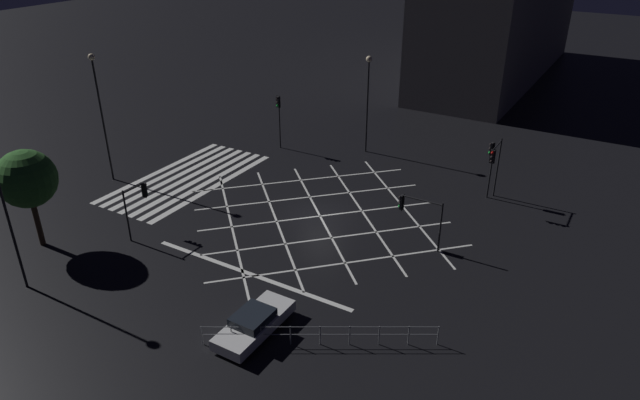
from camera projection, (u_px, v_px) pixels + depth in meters
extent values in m
plane|color=black|center=(320.00, 216.00, 37.42)|extent=(200.00, 200.00, 0.00)
cube|color=silver|center=(215.00, 186.00, 41.47)|extent=(13.01, 0.50, 0.01)
cube|color=silver|center=(205.00, 184.00, 41.88)|extent=(13.01, 0.50, 0.01)
cube|color=silver|center=(196.00, 181.00, 42.29)|extent=(13.01, 0.50, 0.01)
cube|color=silver|center=(187.00, 178.00, 42.70)|extent=(13.01, 0.50, 0.01)
cube|color=silver|center=(178.00, 176.00, 43.11)|extent=(13.01, 0.50, 0.01)
cube|color=silver|center=(169.00, 173.00, 43.52)|extent=(13.01, 0.50, 0.01)
cube|color=silver|center=(161.00, 171.00, 43.93)|extent=(13.01, 0.50, 0.01)
cube|color=silver|center=(232.00, 227.00, 36.14)|extent=(11.34, 11.34, 0.01)
cube|color=silver|center=(301.00, 180.00, 42.41)|extent=(11.34, 11.34, 0.01)
cube|color=silver|center=(277.00, 221.00, 36.78)|extent=(11.34, 11.34, 0.01)
cube|color=silver|center=(310.00, 197.00, 39.92)|extent=(11.34, 11.34, 0.01)
cube|color=silver|center=(320.00, 216.00, 37.42)|extent=(11.34, 11.34, 0.01)
cube|color=silver|center=(320.00, 216.00, 37.42)|extent=(11.34, 11.34, 0.01)
cube|color=silver|center=(362.00, 211.00, 38.06)|extent=(11.34, 11.34, 0.01)
cube|color=silver|center=(332.00, 238.00, 34.92)|extent=(11.34, 11.34, 0.01)
cube|color=silver|center=(402.00, 206.00, 38.69)|extent=(11.34, 11.34, 0.01)
cube|color=silver|center=(345.00, 263.00, 32.42)|extent=(11.34, 11.34, 0.01)
cube|color=silver|center=(249.00, 273.00, 31.49)|extent=(0.30, 13.01, 0.01)
cube|color=beige|center=(492.00, 33.00, 83.16)|extent=(1.40, 0.06, 1.80)
cube|color=beige|center=(485.00, 37.00, 80.43)|extent=(1.40, 0.06, 1.80)
cube|color=black|center=(478.00, 42.00, 77.71)|extent=(1.40, 0.06, 1.80)
cube|color=black|center=(470.00, 46.00, 74.98)|extent=(1.40, 0.06, 1.80)
cube|color=black|center=(461.00, 52.00, 72.25)|extent=(1.40, 0.06, 1.80)
cube|color=beige|center=(452.00, 57.00, 69.52)|extent=(1.40, 0.06, 1.80)
cube|color=beige|center=(442.00, 63.00, 66.80)|extent=(1.40, 0.06, 1.80)
cube|color=beige|center=(431.00, 69.00, 64.07)|extent=(1.40, 0.06, 1.80)
cube|color=black|center=(419.00, 76.00, 61.34)|extent=(1.40, 0.06, 1.80)
cube|color=black|center=(406.00, 84.00, 58.61)|extent=(1.40, 0.06, 1.80)
cube|color=black|center=(496.00, 8.00, 81.56)|extent=(1.40, 0.06, 1.80)
cube|color=beige|center=(489.00, 11.00, 78.84)|extent=(1.40, 0.06, 1.80)
cube|color=black|center=(481.00, 15.00, 76.11)|extent=(1.40, 0.06, 1.80)
cube|color=beige|center=(473.00, 19.00, 73.38)|extent=(1.40, 0.06, 1.80)
cube|color=black|center=(464.00, 23.00, 70.65)|extent=(1.40, 0.06, 1.80)
cube|color=black|center=(455.00, 27.00, 67.93)|extent=(1.40, 0.06, 1.80)
cube|color=beige|center=(445.00, 32.00, 65.20)|extent=(1.40, 0.06, 1.80)
cube|color=beige|center=(434.00, 37.00, 62.47)|extent=(1.40, 0.06, 1.80)
cube|color=black|center=(422.00, 43.00, 59.74)|extent=(1.40, 0.06, 1.80)
cube|color=black|center=(408.00, 49.00, 57.02)|extent=(1.40, 0.06, 1.80)
cube|color=beige|center=(448.00, 0.00, 63.60)|extent=(1.40, 0.06, 1.80)
cube|color=black|center=(437.00, 4.00, 60.87)|extent=(1.40, 0.06, 1.80)
cube|color=beige|center=(424.00, 8.00, 58.14)|extent=(1.40, 0.06, 1.80)
cube|color=beige|center=(411.00, 13.00, 55.42)|extent=(1.40, 0.06, 1.80)
cylinder|color=black|center=(497.00, 168.00, 39.14)|extent=(0.11, 0.11, 4.30)
cylinder|color=black|center=(497.00, 145.00, 37.45)|extent=(2.05, 0.09, 0.09)
cube|color=black|center=(492.00, 157.00, 36.87)|extent=(0.16, 0.28, 0.90)
sphere|color=red|center=(492.00, 153.00, 36.64)|extent=(0.18, 0.18, 0.18)
sphere|color=black|center=(492.00, 157.00, 36.78)|extent=(0.18, 0.18, 0.18)
sphere|color=black|center=(491.00, 161.00, 36.92)|extent=(0.18, 0.18, 0.18)
cube|color=black|center=(493.00, 156.00, 36.93)|extent=(0.02, 0.36, 0.98)
cylinder|color=black|center=(280.00, 122.00, 47.24)|extent=(0.11, 0.11, 4.53)
cube|color=black|center=(278.00, 102.00, 46.33)|extent=(0.16, 0.28, 0.90)
sphere|color=black|center=(277.00, 99.00, 46.11)|extent=(0.18, 0.18, 0.18)
sphere|color=black|center=(277.00, 102.00, 46.25)|extent=(0.18, 0.18, 0.18)
sphere|color=green|center=(277.00, 106.00, 46.38)|extent=(0.18, 0.18, 0.18)
cube|color=black|center=(279.00, 102.00, 46.40)|extent=(0.02, 0.36, 0.98)
cylinder|color=black|center=(491.00, 170.00, 38.94)|extent=(0.11, 0.11, 4.11)
cube|color=black|center=(492.00, 149.00, 38.29)|extent=(0.28, 0.16, 0.90)
sphere|color=black|center=(491.00, 144.00, 38.21)|extent=(0.18, 0.18, 0.18)
sphere|color=black|center=(490.00, 149.00, 38.34)|extent=(0.18, 0.18, 0.18)
sphere|color=green|center=(489.00, 153.00, 38.48)|extent=(0.18, 0.18, 0.18)
cube|color=black|center=(493.00, 149.00, 38.25)|extent=(0.36, 0.02, 0.98)
cylinder|color=black|center=(440.00, 228.00, 32.82)|extent=(0.11, 0.11, 3.20)
cylinder|color=black|center=(422.00, 200.00, 32.73)|extent=(0.09, 2.48, 0.09)
cube|color=black|center=(402.00, 202.00, 33.49)|extent=(0.28, 0.16, 0.90)
sphere|color=black|center=(400.00, 197.00, 33.41)|extent=(0.18, 0.18, 0.18)
sphere|color=black|center=(400.00, 202.00, 33.55)|extent=(0.18, 0.18, 0.18)
sphere|color=green|center=(400.00, 206.00, 33.68)|extent=(0.18, 0.18, 0.18)
cube|color=black|center=(403.00, 203.00, 33.45)|extent=(0.36, 0.02, 0.98)
cylinder|color=black|center=(127.00, 216.00, 33.86)|extent=(0.11, 0.11, 3.38)
cylinder|color=black|center=(133.00, 188.00, 33.78)|extent=(1.61, 0.09, 0.09)
cube|color=black|center=(145.00, 190.00, 34.60)|extent=(0.16, 0.28, 0.90)
sphere|color=black|center=(145.00, 185.00, 34.55)|extent=(0.18, 0.18, 0.18)
sphere|color=black|center=(146.00, 189.00, 34.68)|extent=(0.18, 0.18, 0.18)
sphere|color=green|center=(147.00, 193.00, 34.82)|extent=(0.18, 0.18, 0.18)
cube|color=black|center=(143.00, 190.00, 34.53)|extent=(0.02, 0.36, 0.98)
cylinder|color=black|center=(367.00, 108.00, 45.80)|extent=(0.14, 0.14, 7.54)
sphere|color=#F9E0B2|center=(369.00, 59.00, 44.02)|extent=(0.49, 0.49, 0.49)
cylinder|color=black|center=(103.00, 122.00, 40.55)|extent=(0.14, 0.14, 8.96)
sphere|color=#F9E0B2|center=(91.00, 57.00, 38.46)|extent=(0.46, 0.46, 0.46)
cylinder|color=black|center=(11.00, 229.00, 28.78)|extent=(0.14, 0.14, 7.07)
cylinder|color=#38281C|center=(38.00, 222.00, 33.56)|extent=(0.33, 0.33, 3.07)
sphere|color=#285B23|center=(26.00, 179.00, 32.29)|extent=(3.38, 3.38, 3.38)
cube|color=silver|center=(255.00, 324.00, 26.88)|extent=(4.48, 1.74, 0.54)
cube|color=black|center=(253.00, 317.00, 26.57)|extent=(1.88, 1.53, 0.43)
sphere|color=white|center=(272.00, 298.00, 28.83)|extent=(0.16, 0.16, 0.16)
sphere|color=white|center=(290.00, 304.00, 28.34)|extent=(0.16, 0.16, 0.16)
cylinder|color=black|center=(259.00, 306.00, 28.34)|extent=(0.67, 0.20, 0.67)
cylinder|color=black|center=(284.00, 316.00, 27.66)|extent=(0.67, 0.20, 0.67)
cylinder|color=black|center=(224.00, 338.00, 26.21)|extent=(0.67, 0.20, 0.67)
cylinder|color=black|center=(250.00, 350.00, 25.53)|extent=(0.67, 0.20, 0.67)
cylinder|color=gray|center=(202.00, 335.00, 26.10)|extent=(0.05, 0.05, 1.05)
cylinder|color=gray|center=(231.00, 335.00, 26.10)|extent=(0.05, 0.05, 1.05)
cylinder|color=gray|center=(261.00, 335.00, 26.10)|extent=(0.05, 0.05, 1.05)
cylinder|color=gray|center=(290.00, 335.00, 26.10)|extent=(0.05, 0.05, 1.05)
cylinder|color=gray|center=(320.00, 335.00, 26.10)|extent=(0.05, 0.05, 1.05)
cylinder|color=gray|center=(350.00, 335.00, 26.10)|extent=(0.05, 0.05, 1.05)
cylinder|color=gray|center=(379.00, 335.00, 26.10)|extent=(0.05, 0.05, 1.05)
cylinder|color=gray|center=(409.00, 335.00, 26.10)|extent=(0.05, 0.05, 1.05)
cylinder|color=gray|center=(438.00, 335.00, 26.10)|extent=(0.05, 0.05, 1.05)
cylinder|color=gray|center=(320.00, 327.00, 25.88)|extent=(5.55, 9.33, 0.04)
cylinder|color=gray|center=(320.00, 335.00, 26.07)|extent=(5.55, 9.33, 0.04)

